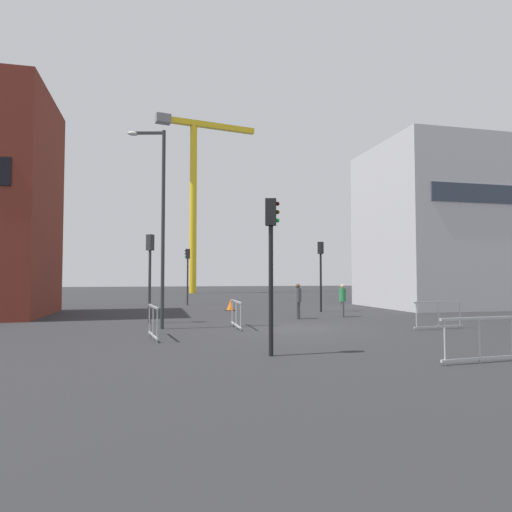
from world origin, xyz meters
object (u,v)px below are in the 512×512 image
traffic_light_corner (271,250)px  pedestrian_waiting (298,298)px  traffic_light_far (188,267)px  traffic_light_island (321,265)px  pedestrian_walking (343,298)px  construction_crane (194,181)px  streetlamp_tall (159,213)px  traffic_cone_on_verge (231,305)px  traffic_light_verge (150,263)px

traffic_light_corner → pedestrian_waiting: (3.90, 9.50, -1.74)m
traffic_light_far → pedestrian_waiting: size_ratio=2.39×
traffic_light_island → pedestrian_walking: 3.85m
construction_crane → pedestrian_walking: (4.30, -35.54, -13.31)m
streetlamp_tall → traffic_cone_on_verge: bearing=63.6°
traffic_light_verge → traffic_cone_on_verge: traffic_light_verge is taller
streetlamp_tall → traffic_light_island: (9.38, 6.68, -1.80)m
traffic_cone_on_verge → traffic_light_verge: bearing=-125.8°
traffic_light_corner → pedestrian_walking: traffic_light_corner is taller
traffic_light_corner → traffic_light_far: bearing=91.3°
traffic_cone_on_verge → traffic_light_corner: bearing=-96.0°
traffic_light_verge → traffic_light_island: bearing=24.4°
traffic_light_island → traffic_light_verge: traffic_light_island is taller
traffic_light_verge → traffic_cone_on_verge: 8.46m
streetlamp_tall → traffic_light_verge: 2.99m
traffic_light_island → traffic_cone_on_verge: size_ratio=6.12×
construction_crane → traffic_light_corner: bearing=-92.7°
traffic_light_far → pedestrian_waiting: bearing=-69.9°
streetlamp_tall → pedestrian_waiting: bearing=22.5°
construction_crane → traffic_light_corner: (-2.16, -45.57, -11.55)m
pedestrian_waiting → traffic_light_corner: bearing=-112.3°
pedestrian_walking → traffic_cone_on_verge: pedestrian_walking is taller
traffic_light_corner → traffic_cone_on_verge: bearing=84.0°
traffic_light_corner → pedestrian_waiting: bearing=67.7°
streetlamp_tall → pedestrian_walking: (9.21, 3.27, -3.58)m
traffic_light_verge → pedestrian_waiting: 7.21m
traffic_light_far → streetlamp_tall: bearing=-98.7°
streetlamp_tall → pedestrian_walking: bearing=19.6°
traffic_light_corner → pedestrian_walking: 12.05m
streetlamp_tall → traffic_light_verge: (-0.35, 2.26, -1.92)m
streetlamp_tall → traffic_light_verge: size_ratio=2.02×
streetlamp_tall → traffic_light_island: streetlamp_tall is taller
traffic_light_corner → traffic_light_far: traffic_light_corner is taller
traffic_light_corner → traffic_cone_on_verge: traffic_light_corner is taller
construction_crane → streetlamp_tall: (-4.91, -38.82, -9.74)m
streetlamp_tall → traffic_cone_on_verge: streetlamp_tall is taller
traffic_light_corner → pedestrian_waiting: traffic_light_corner is taller
traffic_light_corner → traffic_light_island: bearing=63.7°
traffic_light_far → traffic_cone_on_verge: (2.15, -5.86, -2.42)m
traffic_light_verge → traffic_light_far: bearing=78.2°
traffic_light_corner → streetlamp_tall: bearing=112.2°
traffic_light_far → pedestrian_walking: (6.95, -11.45, -1.76)m
traffic_light_corner → traffic_cone_on_verge: 15.88m
traffic_light_far → traffic_light_island: bearing=-48.5°
pedestrian_waiting → traffic_cone_on_verge: pedestrian_waiting is taller
traffic_light_verge → pedestrian_waiting: size_ratio=2.29×
streetlamp_tall → traffic_light_corner: 7.51m
streetlamp_tall → traffic_light_far: streetlamp_tall is taller
traffic_light_island → traffic_cone_on_verge: 5.95m
traffic_light_verge → pedestrian_waiting: (7.00, 0.49, -1.63)m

